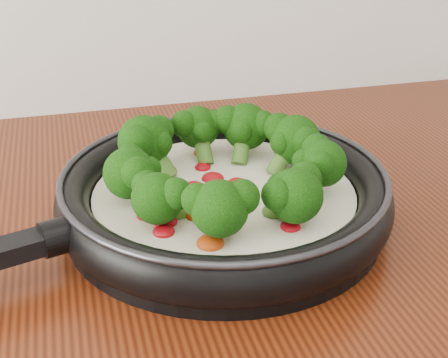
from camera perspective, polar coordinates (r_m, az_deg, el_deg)
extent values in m
cylinder|color=black|center=(0.67, 0.00, -3.35)|extent=(0.41, 0.41, 0.01)
torus|color=black|center=(0.65, 0.00, -1.39)|extent=(0.44, 0.44, 0.04)
torus|color=#2D2D33|center=(0.64, 0.00, 0.48)|extent=(0.42, 0.42, 0.01)
cylinder|color=black|center=(0.59, -14.97, -5.12)|extent=(0.04, 0.04, 0.03)
cylinder|color=white|center=(0.66, 0.00, -1.97)|extent=(0.34, 0.34, 0.02)
ellipsoid|color=#AB0810|center=(0.59, -5.43, -3.95)|extent=(0.03, 0.03, 0.01)
ellipsoid|color=#AB0810|center=(0.69, 7.37, 0.52)|extent=(0.02, 0.02, 0.01)
ellipsoid|color=#B63A0B|center=(0.69, -5.09, 0.84)|extent=(0.02, 0.02, 0.01)
ellipsoid|color=#AB0810|center=(0.58, 0.39, -4.47)|extent=(0.03, 0.03, 0.01)
ellipsoid|color=#AB0810|center=(0.65, -2.45, -0.93)|extent=(0.02, 0.02, 0.01)
ellipsoid|color=#B63A0B|center=(0.64, 1.29, -1.43)|extent=(0.03, 0.03, 0.01)
ellipsoid|color=#AB0810|center=(0.63, 6.77, -2.15)|extent=(0.03, 0.03, 0.01)
ellipsoid|color=#AB0810|center=(0.67, -1.04, 0.03)|extent=(0.03, 0.03, 0.01)
ellipsoid|color=#B63A0B|center=(0.66, 1.46, -0.39)|extent=(0.02, 0.02, 0.01)
ellipsoid|color=#AB0810|center=(0.65, -2.83, -0.81)|extent=(0.03, 0.03, 0.01)
ellipsoid|color=#AB0810|center=(0.59, 6.14, -4.39)|extent=(0.02, 0.02, 0.01)
ellipsoid|color=#B63A0B|center=(0.60, -2.57, -3.36)|extent=(0.03, 0.03, 0.01)
ellipsoid|color=#AB0810|center=(0.63, -5.98, -2.20)|extent=(0.03, 0.03, 0.01)
ellipsoid|color=#AB0810|center=(0.58, -5.58, -4.86)|extent=(0.03, 0.03, 0.01)
ellipsoid|color=#B63A0B|center=(0.74, -2.04, 2.44)|extent=(0.03, 0.03, 0.01)
ellipsoid|color=#AB0810|center=(0.61, -7.19, -3.35)|extent=(0.02, 0.02, 0.01)
ellipsoid|color=#AB0810|center=(0.65, 1.10, -0.96)|extent=(0.02, 0.02, 0.01)
ellipsoid|color=#B63A0B|center=(0.60, -6.09, -3.48)|extent=(0.02, 0.02, 0.01)
ellipsoid|color=#AB0810|center=(0.66, 1.19, -0.38)|extent=(0.03, 0.03, 0.01)
ellipsoid|color=#AB0810|center=(0.70, -1.98, 1.09)|extent=(0.03, 0.03, 0.01)
ellipsoid|color=#B63A0B|center=(0.56, -1.27, -5.94)|extent=(0.03, 0.03, 0.01)
ellipsoid|color=white|center=(0.70, 5.24, 0.98)|extent=(0.01, 0.01, 0.00)
ellipsoid|color=white|center=(0.64, -2.84, -1.55)|extent=(0.01, 0.01, 0.00)
ellipsoid|color=white|center=(0.67, 6.89, -0.28)|extent=(0.00, 0.01, 0.00)
ellipsoid|color=white|center=(0.65, -2.35, -0.92)|extent=(0.01, 0.01, 0.00)
ellipsoid|color=white|center=(0.64, -4.74, -1.62)|extent=(0.01, 0.01, 0.00)
ellipsoid|color=white|center=(0.55, -3.48, -7.00)|extent=(0.01, 0.01, 0.00)
ellipsoid|color=white|center=(0.68, -1.45, 0.29)|extent=(0.01, 0.01, 0.00)
ellipsoid|color=white|center=(0.65, -0.10, -1.10)|extent=(0.01, 0.00, 0.00)
ellipsoid|color=white|center=(0.65, 0.08, -0.97)|extent=(0.01, 0.01, 0.00)
ellipsoid|color=white|center=(0.62, 5.57, -2.40)|extent=(0.01, 0.01, 0.00)
ellipsoid|color=white|center=(0.61, -2.09, -3.38)|extent=(0.01, 0.01, 0.00)
ellipsoid|color=white|center=(0.64, 0.97, -1.16)|extent=(0.01, 0.01, 0.00)
ellipsoid|color=white|center=(0.66, 4.76, -0.56)|extent=(0.01, 0.01, 0.00)
ellipsoid|color=white|center=(0.65, 0.88, -1.21)|extent=(0.01, 0.01, 0.00)
ellipsoid|color=white|center=(0.67, -1.85, -0.35)|extent=(0.01, 0.01, 0.00)
ellipsoid|color=white|center=(0.66, 4.16, -0.42)|extent=(0.01, 0.01, 0.00)
ellipsoid|color=white|center=(0.72, 6.84, 1.56)|extent=(0.01, 0.01, 0.00)
ellipsoid|color=white|center=(0.67, 4.86, -0.37)|extent=(0.01, 0.01, 0.00)
ellipsoid|color=white|center=(0.64, 8.88, -1.65)|extent=(0.01, 0.01, 0.00)
ellipsoid|color=white|center=(0.66, 8.22, -1.07)|extent=(0.01, 0.01, 0.00)
ellipsoid|color=white|center=(0.65, 0.03, -0.99)|extent=(0.01, 0.01, 0.00)
cylinder|color=#55882C|center=(0.69, 5.29, 1.80)|extent=(0.04, 0.03, 0.04)
sphere|color=black|center=(0.69, 6.62, 3.61)|extent=(0.07, 0.07, 0.06)
sphere|color=black|center=(0.70, 5.12, 4.69)|extent=(0.04, 0.04, 0.03)
sphere|color=black|center=(0.67, 7.56, 3.46)|extent=(0.04, 0.04, 0.03)
sphere|color=black|center=(0.68, 5.41, 3.41)|extent=(0.03, 0.03, 0.03)
cylinder|color=#55882C|center=(0.71, 1.64, 2.84)|extent=(0.03, 0.04, 0.04)
sphere|color=black|center=(0.72, 2.04, 4.86)|extent=(0.07, 0.07, 0.05)
sphere|color=black|center=(0.72, 0.33, 5.47)|extent=(0.04, 0.04, 0.03)
sphere|color=black|center=(0.71, 3.58, 5.05)|extent=(0.04, 0.04, 0.03)
sphere|color=black|center=(0.71, 1.68, 4.46)|extent=(0.03, 0.03, 0.03)
cylinder|color=#55882C|center=(0.71, -1.93, 2.80)|extent=(0.02, 0.04, 0.04)
sphere|color=black|center=(0.72, -2.40, 4.80)|extent=(0.06, 0.06, 0.05)
sphere|color=black|center=(0.71, -3.73, 5.08)|extent=(0.04, 0.04, 0.03)
sphere|color=black|center=(0.72, -0.89, 5.33)|extent=(0.04, 0.04, 0.03)
sphere|color=black|center=(0.70, -1.98, 4.40)|extent=(0.03, 0.03, 0.02)
cylinder|color=#55882C|center=(0.68, -5.83, 1.59)|extent=(0.04, 0.04, 0.04)
sphere|color=black|center=(0.68, -7.35, 3.44)|extent=(0.07, 0.07, 0.06)
sphere|color=black|center=(0.66, -8.05, 3.35)|extent=(0.05, 0.05, 0.04)
sphere|color=black|center=(0.70, -6.03, 4.50)|extent=(0.04, 0.04, 0.03)
sphere|color=black|center=(0.67, -6.02, 3.30)|extent=(0.04, 0.04, 0.03)
cylinder|color=#55882C|center=(0.63, -6.85, -0.75)|extent=(0.04, 0.02, 0.04)
sphere|color=black|center=(0.62, -8.74, 0.53)|extent=(0.07, 0.07, 0.05)
sphere|color=black|center=(0.60, -7.97, 0.54)|extent=(0.04, 0.04, 0.03)
sphere|color=black|center=(0.64, -8.59, 1.85)|extent=(0.04, 0.04, 0.03)
sphere|color=black|center=(0.62, -6.98, 0.91)|extent=(0.03, 0.03, 0.03)
cylinder|color=#55882C|center=(0.59, -4.80, -2.60)|extent=(0.04, 0.03, 0.04)
sphere|color=black|center=(0.58, -6.17, -1.81)|extent=(0.06, 0.06, 0.05)
sphere|color=black|center=(0.56, -4.44, -1.38)|extent=(0.04, 0.04, 0.03)
sphere|color=black|center=(0.59, -7.15, -0.54)|extent=(0.04, 0.04, 0.03)
sphere|color=black|center=(0.59, -4.82, -0.94)|extent=(0.03, 0.03, 0.02)
cylinder|color=#55882C|center=(0.57, -0.31, -3.40)|extent=(0.03, 0.04, 0.04)
sphere|color=black|center=(0.55, -0.40, -2.75)|extent=(0.06, 0.06, 0.05)
sphere|color=black|center=(0.55, 1.67, -1.67)|extent=(0.04, 0.04, 0.03)
sphere|color=black|center=(0.55, -2.43, -1.90)|extent=(0.04, 0.04, 0.03)
sphere|color=black|center=(0.56, -0.32, -1.59)|extent=(0.03, 0.03, 0.03)
cylinder|color=#55882C|center=(0.60, 5.09, -2.43)|extent=(0.03, 0.04, 0.04)
sphere|color=black|center=(0.58, 6.59, -1.55)|extent=(0.07, 0.07, 0.05)
sphere|color=black|center=(0.59, 7.43, 0.03)|extent=(0.04, 0.04, 0.03)
sphere|color=black|center=(0.56, 4.98, -1.46)|extent=(0.04, 0.04, 0.03)
sphere|color=black|center=(0.59, 5.18, -0.71)|extent=(0.03, 0.03, 0.03)
cylinder|color=#55882C|center=(0.64, 7.09, -0.11)|extent=(0.04, 0.03, 0.04)
sphere|color=black|center=(0.63, 9.11, 1.44)|extent=(0.06, 0.06, 0.05)
sphere|color=black|center=(0.65, 8.53, 2.84)|extent=(0.04, 0.04, 0.03)
sphere|color=black|center=(0.61, 8.83, 1.28)|extent=(0.04, 0.04, 0.03)
sphere|color=black|center=(0.63, 7.37, 1.69)|extent=(0.03, 0.03, 0.02)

